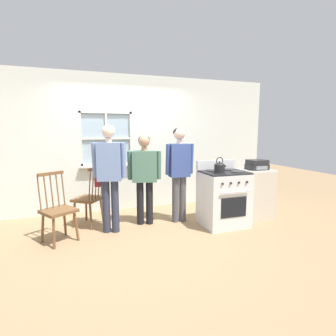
{
  "coord_description": "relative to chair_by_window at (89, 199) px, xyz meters",
  "views": [
    {
      "loc": [
        -0.84,
        -3.9,
        1.6
      ],
      "look_at": [
        0.51,
        0.09,
        1.0
      ],
      "focal_mm": 28.0,
      "sensor_mm": 36.0,
      "label": 1
    }
  ],
  "objects": [
    {
      "name": "ground_plane",
      "position": [
        0.73,
        -0.61,
        -0.46
      ],
      "size": [
        16.0,
        16.0,
        0.0
      ],
      "primitive_type": "plane",
      "color": "#937551"
    },
    {
      "name": "wall_back",
      "position": [
        0.74,
        0.79,
        0.88
      ],
      "size": [
        6.4,
        0.16,
        2.7
      ],
      "color": "silver",
      "rests_on": "ground_plane"
    },
    {
      "name": "chair_by_window",
      "position": [
        0.0,
        0.0,
        0.0
      ],
      "size": [
        0.57,
        0.58,
        1.01
      ],
      "rotation": [
        0.0,
        0.0,
        -2.2
      ],
      "color": "brown",
      "rests_on": "ground_plane"
    },
    {
      "name": "chair_near_wall",
      "position": [
        -0.45,
        -0.54,
        0.0
      ],
      "size": [
        0.57,
        0.56,
        1.01
      ],
      "rotation": [
        0.0,
        0.0,
        0.56
      ],
      "color": "brown",
      "rests_on": "ground_plane"
    },
    {
      "name": "person_elderly_left",
      "position": [
        0.31,
        -0.43,
        0.55
      ],
      "size": [
        0.53,
        0.29,
        1.69
      ],
      "rotation": [
        0.0,
        0.0,
        -0.25
      ],
      "color": "#2D3347",
      "rests_on": "ground_plane"
    },
    {
      "name": "person_teen_center",
      "position": [
        0.91,
        -0.24,
        0.46
      ],
      "size": [
        0.57,
        0.3,
        1.52
      ],
      "rotation": [
        0.0,
        0.0,
        -0.22
      ],
      "color": "black",
      "rests_on": "ground_plane"
    },
    {
      "name": "person_adult_right",
      "position": [
        1.51,
        -0.32,
        0.54
      ],
      "size": [
        0.5,
        0.23,
        1.65
      ],
      "rotation": [
        0.0,
        0.0,
        -0.03
      ],
      "color": "#4C4C51",
      "rests_on": "ground_plane"
    },
    {
      "name": "stove",
      "position": [
        2.16,
        -0.71,
        0.01
      ],
      "size": [
        0.73,
        0.68,
        1.08
      ],
      "color": "silver",
      "rests_on": "ground_plane"
    },
    {
      "name": "kettle",
      "position": [
        2.0,
        -0.84,
        0.56
      ],
      "size": [
        0.21,
        0.17,
        0.25
      ],
      "color": "black",
      "rests_on": "stove"
    },
    {
      "name": "potted_plant",
      "position": [
        0.62,
        0.7,
        0.56
      ],
      "size": [
        0.12,
        0.12,
        0.29
      ],
      "color": "#42474C",
      "rests_on": "wall_back"
    },
    {
      "name": "handbag",
      "position": [
        0.19,
        -0.14,
        0.38
      ],
      "size": [
        0.25,
        0.25,
        0.31
      ],
      "color": "maroon",
      "rests_on": "chair_by_window"
    },
    {
      "name": "side_counter",
      "position": [
        2.93,
        -0.54,
        -0.01
      ],
      "size": [
        0.55,
        0.5,
        0.9
      ],
      "color": "beige",
      "rests_on": "ground_plane"
    },
    {
      "name": "stereo",
      "position": [
        2.93,
        -0.56,
        0.53
      ],
      "size": [
        0.34,
        0.29,
        0.18
      ],
      "color": "#232326",
      "rests_on": "side_counter"
    }
  ]
}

